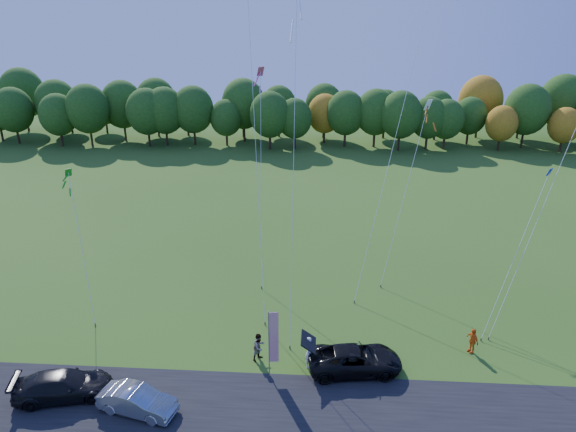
# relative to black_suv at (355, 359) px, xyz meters

# --- Properties ---
(ground) EXTENTS (160.00, 160.00, 0.00)m
(ground) POSITION_rel_black_suv_xyz_m (-4.27, 0.36, -0.75)
(ground) COLOR #2A5115
(asphalt_strip) EXTENTS (90.00, 6.00, 0.01)m
(asphalt_strip) POSITION_rel_black_suv_xyz_m (-4.27, -3.64, -0.74)
(asphalt_strip) COLOR black
(asphalt_strip) RESTS_ON ground
(tree_line) EXTENTS (116.00, 12.00, 10.00)m
(tree_line) POSITION_rel_black_suv_xyz_m (-4.27, 55.36, -0.75)
(tree_line) COLOR #1E4711
(tree_line) RESTS_ON ground
(black_suv) EXTENTS (5.64, 3.15, 1.49)m
(black_suv) POSITION_rel_black_suv_xyz_m (0.00, 0.00, 0.00)
(black_suv) COLOR black
(black_suv) RESTS_ON ground
(silver_sedan) EXTENTS (4.35, 2.37, 1.36)m
(silver_sedan) POSITION_rel_black_suv_xyz_m (-11.34, -4.08, -0.07)
(silver_sedan) COLOR #9E9FA3
(silver_sedan) RESTS_ON ground
(dark_truck_a) EXTENTS (5.41, 3.20, 1.47)m
(dark_truck_a) POSITION_rel_black_suv_xyz_m (-15.67, -3.24, -0.01)
(dark_truck_a) COLOR black
(dark_truck_a) RESTS_ON ground
(person_tailgate_a) EXTENTS (0.66, 0.82, 1.95)m
(person_tailgate_a) POSITION_rel_black_suv_xyz_m (-2.62, 0.22, 0.23)
(person_tailgate_a) COLOR silver
(person_tailgate_a) RESTS_ON ground
(person_tailgate_b) EXTENTS (1.03, 1.06, 1.72)m
(person_tailgate_b) POSITION_rel_black_suv_xyz_m (-5.61, 0.68, 0.12)
(person_tailgate_b) COLOR gray
(person_tailgate_b) RESTS_ON ground
(person_east) EXTENTS (0.77, 1.03, 1.63)m
(person_east) POSITION_rel_black_suv_xyz_m (7.18, 2.23, 0.07)
(person_east) COLOR orange
(person_east) RESTS_ON ground
(feather_flag) EXTENTS (0.56, 0.16, 4.27)m
(feather_flag) POSITION_rel_black_suv_xyz_m (-4.65, -0.79, 1.87)
(feather_flag) COLOR #999999
(feather_flag) RESTS_ON ground
(kite_delta_blue) EXTENTS (4.00, 11.56, 31.24)m
(kite_delta_blue) POSITION_rel_black_suv_xyz_m (-6.85, 9.65, 14.65)
(kite_delta_blue) COLOR #4C3F33
(kite_delta_blue) RESTS_ON ground
(kite_parafoil_orange) EXTENTS (8.02, 12.16, 24.17)m
(kite_parafoil_orange) POSITION_rel_black_suv_xyz_m (3.43, 13.28, 11.12)
(kite_parafoil_orange) COLOR #4C3F33
(kite_parafoil_orange) RESTS_ON ground
(kite_delta_red) EXTENTS (2.30, 8.78, 22.68)m
(kite_delta_red) POSITION_rel_black_suv_xyz_m (-3.91, 7.34, 15.80)
(kite_delta_red) COLOR #4C3F33
(kite_delta_red) RESTS_ON ground
(kite_parafoil_rainbow) EXTENTS (8.46, 7.81, 16.89)m
(kite_parafoil_rainbow) POSITION_rel_black_suv_xyz_m (12.21, 7.24, 7.57)
(kite_parafoil_rainbow) COLOR #4C3F33
(kite_parafoil_rainbow) RESTS_ON ground
(kite_diamond_green) EXTENTS (2.75, 4.47, 9.90)m
(kite_diamond_green) POSITION_rel_black_suv_xyz_m (-18.00, 5.46, 4.06)
(kite_diamond_green) COLOR #4C3F33
(kite_diamond_green) RESTS_ON ground
(kite_diamond_white) EXTENTS (4.02, 6.11, 13.65)m
(kite_diamond_white) POSITION_rel_black_suv_xyz_m (4.19, 12.67, 5.81)
(kite_diamond_white) COLOR #4C3F33
(kite_diamond_white) RESTS_ON ground
(kite_diamond_pink) EXTENTS (1.39, 8.75, 15.77)m
(kite_diamond_pink) POSITION_rel_black_suv_xyz_m (-6.82, 13.27, 6.98)
(kite_diamond_pink) COLOR #4C3F33
(kite_diamond_pink) RESTS_ON ground
(kite_diamond_blue_low) EXTENTS (4.84, 5.27, 10.24)m
(kite_diamond_blue_low) POSITION_rel_black_suv_xyz_m (10.32, 5.83, 4.20)
(kite_diamond_blue_low) COLOR #4C3F33
(kite_diamond_blue_low) RESTS_ON ground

